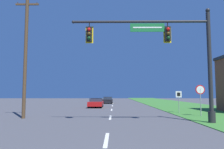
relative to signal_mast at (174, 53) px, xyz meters
The scene contains 8 objects.
grass_verge_right 20.64m from the signal_mast, 71.70° to the left, with size 10.00×110.00×0.04m.
road_center_line 12.70m from the signal_mast, 110.51° to the left, with size 0.16×34.80×0.01m.
signal_mast is the anchor object (origin of this frame).
car_ahead 17.25m from the signal_mast, 112.10° to the left, with size 1.84×4.51×1.19m.
far_car 28.10m from the signal_mast, 100.57° to the left, with size 1.82×4.41×1.19m.
stop_sign 5.71m from the signal_mast, 51.99° to the left, with size 0.76×0.07×2.50m.
route_sign_post 7.97m from the signal_mast, 72.22° to the left, with size 0.55×0.06×2.03m.
utility_pole_near 10.94m from the signal_mast, 166.68° to the left, with size 1.80×0.26×9.67m.
Camera 1 is at (0.33, -2.98, 1.86)m, focal length 35.00 mm.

